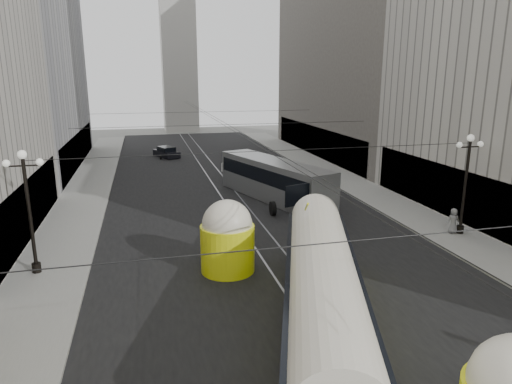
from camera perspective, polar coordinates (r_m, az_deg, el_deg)
road at (r=40.24m, az=-3.63°, el=-0.05°), size 20.00×85.00×0.02m
sidewalk_left at (r=43.35m, az=-20.29°, el=0.23°), size 4.00×72.00×0.15m
sidewalk_right at (r=46.96m, az=10.15°, el=1.95°), size 4.00×72.00×0.15m
rail_left at (r=40.12m, az=-4.68°, el=-0.11°), size 0.12×85.00×0.04m
rail_right at (r=40.37m, az=-2.58°, el=0.01°), size 0.12×85.00×0.04m
building_left_far at (r=55.63m, az=-28.86°, el=17.13°), size 12.60×28.60×28.60m
building_right_far at (r=60.49m, az=13.41°, el=20.01°), size 12.60×32.60×32.60m
distant_tower at (r=86.28m, az=-9.70°, el=17.50°), size 6.00×6.00×31.36m
lamppost_left_mid at (r=25.36m, az=-26.55°, el=-1.50°), size 1.86×0.44×6.37m
lamppost_right_mid at (r=31.39m, az=24.77°, el=1.52°), size 1.86×0.44×6.37m
catenary at (r=38.22m, az=-3.32°, el=8.16°), size 25.00×72.00×0.23m
streetcar at (r=18.13m, az=8.28°, el=-12.37°), size 7.65×17.04×3.91m
city_bus at (r=37.51m, az=2.31°, el=1.71°), size 6.67×13.33×3.26m
sedan_white_far at (r=50.55m, az=-2.51°, el=3.78°), size 3.95×5.39×1.58m
sedan_dark_far at (r=58.52m, az=-11.13°, el=4.88°), size 3.30×4.57×1.34m
pedestrian_sidewalk_right at (r=31.89m, az=23.43°, el=-3.33°), size 0.89×0.66×1.64m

